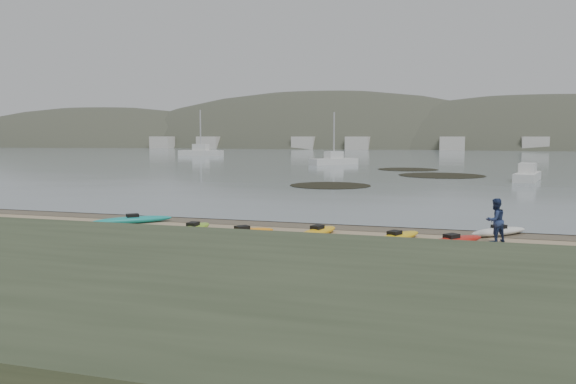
% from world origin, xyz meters
% --- Properties ---
extents(ground, '(600.00, 600.00, 0.00)m').
position_xyz_m(ground, '(0.00, 0.00, 0.00)').
color(ground, tan).
rests_on(ground, ground).
extents(wet_sand, '(60.00, 60.00, 0.00)m').
position_xyz_m(wet_sand, '(0.00, -0.30, 0.00)').
color(wet_sand, brown).
rests_on(wet_sand, ground).
extents(water, '(1200.00, 1200.00, 0.00)m').
position_xyz_m(water, '(0.00, 300.00, 0.01)').
color(water, slate).
rests_on(water, ground).
extents(bluff, '(60.00, 8.00, 2.00)m').
position_xyz_m(bluff, '(0.00, -17.50, 1.00)').
color(bluff, '#475138').
rests_on(bluff, ground).
extents(kayaks, '(22.53, 9.70, 0.34)m').
position_xyz_m(kayaks, '(-0.74, -3.87, 0.17)').
color(kayaks, yellow).
rests_on(kayaks, ground).
extents(person_east, '(1.07, 1.04, 1.74)m').
position_xyz_m(person_east, '(9.25, -2.39, 0.87)').
color(person_east, navy).
rests_on(person_east, ground).
extents(kelp_mats, '(16.56, 32.02, 0.04)m').
position_xyz_m(kelp_mats, '(2.86, 34.40, 0.03)').
color(kelp_mats, black).
rests_on(kelp_mats, water).
extents(moored_boats, '(104.50, 91.40, 1.32)m').
position_xyz_m(moored_boats, '(-0.20, 76.88, 0.57)').
color(moored_boats, silver).
rests_on(moored_boats, ground).
extents(far_hills, '(550.00, 135.00, 80.00)m').
position_xyz_m(far_hills, '(39.38, 193.97, -15.93)').
color(far_hills, '#384235').
rests_on(far_hills, ground).
extents(far_town, '(199.00, 5.00, 4.00)m').
position_xyz_m(far_town, '(6.00, 145.00, 2.00)').
color(far_town, beige).
rests_on(far_town, ground).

